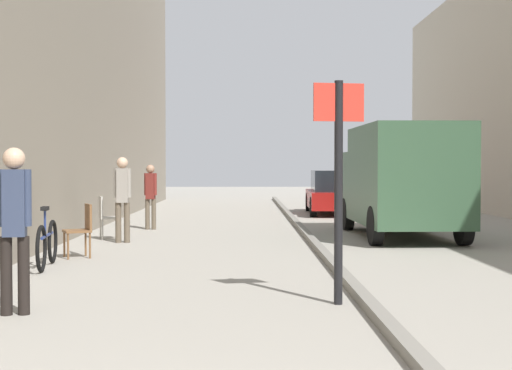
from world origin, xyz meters
name	(u,v)px	position (x,y,z in m)	size (l,w,h in m)	color
ground_plane	(236,246)	(0.00, 12.00, 0.00)	(80.00, 80.00, 0.00)	gray
kerb_strip	(314,243)	(1.58, 12.00, 0.06)	(0.16, 40.00, 0.12)	slate
pedestrian_main_foreground	(122,193)	(-2.38, 12.69, 1.03)	(0.36, 0.23, 1.79)	brown
pedestrian_mid_block	(14,218)	(-2.30, 5.41, 1.05)	(0.36, 0.24, 1.81)	black
pedestrian_far_crossing	(151,192)	(-2.20, 15.79, 0.95)	(0.32, 0.21, 1.64)	brown
delivery_van	(400,178)	(3.69, 13.78, 1.33)	(2.10, 5.06, 2.48)	#335138
parked_car	(335,193)	(3.21, 21.56, 0.71)	(1.98, 4.27, 1.45)	maroon
street_sign_post	(339,172)	(1.27, 5.95, 1.55)	(0.60, 0.12, 2.60)	black
bicycle_leaning	(47,244)	(-2.95, 9.02, 0.38)	(0.24, 1.77, 0.98)	black
cafe_chair_near_window	(82,227)	(-2.68, 10.26, 0.55)	(0.58, 0.58, 0.94)	brown
cafe_chair_by_doorway	(106,214)	(-2.87, 13.42, 0.55)	(0.55, 0.55, 0.94)	#B7B2A8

